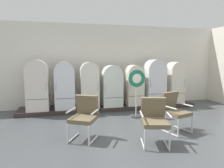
{
  "coord_description": "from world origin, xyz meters",
  "views": [
    {
      "loc": [
        -1.61,
        -3.86,
        1.81
      ],
      "look_at": [
        0.0,
        2.75,
        0.94
      ],
      "focal_mm": 31.79,
      "sensor_mm": 36.0,
      "label": 1
    }
  ],
  "objects_px": {
    "sign_stand": "(136,93)",
    "refrigerator_4": "(134,84)",
    "refrigerator_5": "(154,80)",
    "armchair_left": "(84,115)",
    "armchair_right": "(174,109)",
    "refrigerator_0": "(37,84)",
    "refrigerator_1": "(64,84)",
    "refrigerator_3": "(112,85)",
    "armchair_center": "(154,118)",
    "refrigerator_6": "(174,81)",
    "refrigerator_2": "(89,83)"
  },
  "relations": [
    {
      "from": "refrigerator_1",
      "to": "armchair_center",
      "type": "distance_m",
      "value": 3.56
    },
    {
      "from": "refrigerator_1",
      "to": "refrigerator_5",
      "type": "height_order",
      "value": "refrigerator_5"
    },
    {
      "from": "armchair_left",
      "to": "refrigerator_5",
      "type": "bearing_deg",
      "value": 40.18
    },
    {
      "from": "refrigerator_3",
      "to": "refrigerator_6",
      "type": "relative_size",
      "value": 0.93
    },
    {
      "from": "sign_stand",
      "to": "refrigerator_6",
      "type": "bearing_deg",
      "value": 30.17
    },
    {
      "from": "refrigerator_1",
      "to": "refrigerator_0",
      "type": "bearing_deg",
      "value": -179.55
    },
    {
      "from": "refrigerator_1",
      "to": "sign_stand",
      "type": "relative_size",
      "value": 1.07
    },
    {
      "from": "refrigerator_5",
      "to": "armchair_right",
      "type": "distance_m",
      "value": 2.58
    },
    {
      "from": "sign_stand",
      "to": "refrigerator_4",
      "type": "bearing_deg",
      "value": 74.51
    },
    {
      "from": "refrigerator_2",
      "to": "refrigerator_5",
      "type": "xyz_separation_m",
      "value": [
        2.43,
        0.01,
        0.04
      ]
    },
    {
      "from": "armchair_right",
      "to": "refrigerator_4",
      "type": "bearing_deg",
      "value": 94.23
    },
    {
      "from": "refrigerator_5",
      "to": "armchair_left",
      "type": "xyz_separation_m",
      "value": [
        -2.85,
        -2.41,
        -0.45
      ]
    },
    {
      "from": "refrigerator_3",
      "to": "refrigerator_1",
      "type": "bearing_deg",
      "value": 179.55
    },
    {
      "from": "armchair_center",
      "to": "refrigerator_5",
      "type": "bearing_deg",
      "value": 64.57
    },
    {
      "from": "refrigerator_3",
      "to": "armchair_center",
      "type": "relative_size",
      "value": 1.47
    },
    {
      "from": "refrigerator_2",
      "to": "sign_stand",
      "type": "relative_size",
      "value": 1.06
    },
    {
      "from": "refrigerator_5",
      "to": "armchair_center",
      "type": "bearing_deg",
      "value": -115.43
    },
    {
      "from": "refrigerator_1",
      "to": "sign_stand",
      "type": "distance_m",
      "value": 2.42
    },
    {
      "from": "refrigerator_1",
      "to": "armchair_left",
      "type": "bearing_deg",
      "value": -80.27
    },
    {
      "from": "refrigerator_3",
      "to": "armchair_right",
      "type": "xyz_separation_m",
      "value": [
        1.01,
        -2.44,
        -0.34
      ]
    },
    {
      "from": "refrigerator_5",
      "to": "refrigerator_6",
      "type": "relative_size",
      "value": 1.06
    },
    {
      "from": "refrigerator_0",
      "to": "refrigerator_6",
      "type": "distance_m",
      "value": 4.96
    },
    {
      "from": "refrigerator_0",
      "to": "armchair_right",
      "type": "xyz_separation_m",
      "value": [
        3.49,
        -2.45,
        -0.45
      ]
    },
    {
      "from": "refrigerator_4",
      "to": "armchair_right",
      "type": "distance_m",
      "value": 2.5
    },
    {
      "from": "refrigerator_5",
      "to": "armchair_right",
      "type": "height_order",
      "value": "refrigerator_5"
    },
    {
      "from": "armchair_center",
      "to": "refrigerator_2",
      "type": "bearing_deg",
      "value": 108.26
    },
    {
      "from": "sign_stand",
      "to": "armchair_right",
      "type": "bearing_deg",
      "value": -69.77
    },
    {
      "from": "refrigerator_0",
      "to": "refrigerator_4",
      "type": "xyz_separation_m",
      "value": [
        3.31,
        0.02,
        -0.1
      ]
    },
    {
      "from": "refrigerator_0",
      "to": "armchair_right",
      "type": "distance_m",
      "value": 4.29
    },
    {
      "from": "refrigerator_6",
      "to": "armchair_right",
      "type": "distance_m",
      "value": 2.92
    },
    {
      "from": "refrigerator_3",
      "to": "armchair_center",
      "type": "height_order",
      "value": "refrigerator_3"
    },
    {
      "from": "refrigerator_6",
      "to": "armchair_left",
      "type": "xyz_separation_m",
      "value": [
        -3.69,
        -2.44,
        -0.4
      ]
    },
    {
      "from": "armchair_right",
      "to": "armchair_left",
      "type": "bearing_deg",
      "value": 178.72
    },
    {
      "from": "refrigerator_2",
      "to": "armchair_right",
      "type": "bearing_deg",
      "value": -53.58
    },
    {
      "from": "refrigerator_0",
      "to": "refrigerator_1",
      "type": "relative_size",
      "value": 1.05
    },
    {
      "from": "refrigerator_4",
      "to": "armchair_right",
      "type": "height_order",
      "value": "refrigerator_4"
    },
    {
      "from": "refrigerator_4",
      "to": "refrigerator_6",
      "type": "bearing_deg",
      "value": 0.49
    },
    {
      "from": "refrigerator_5",
      "to": "armchair_right",
      "type": "bearing_deg",
      "value": -104.32
    },
    {
      "from": "armchair_center",
      "to": "refrigerator_1",
      "type": "bearing_deg",
      "value": 121.13
    },
    {
      "from": "refrigerator_0",
      "to": "refrigerator_6",
      "type": "height_order",
      "value": "refrigerator_0"
    },
    {
      "from": "armchair_right",
      "to": "sign_stand",
      "type": "xyz_separation_m",
      "value": [
        -0.5,
        1.34,
        0.22
      ]
    },
    {
      "from": "refrigerator_0",
      "to": "refrigerator_5",
      "type": "relative_size",
      "value": 1.0
    },
    {
      "from": "refrigerator_6",
      "to": "armchair_left",
      "type": "bearing_deg",
      "value": -146.59
    },
    {
      "from": "refrigerator_6",
      "to": "armchair_center",
      "type": "distance_m",
      "value": 3.83
    },
    {
      "from": "refrigerator_6",
      "to": "sign_stand",
      "type": "height_order",
      "value": "refrigerator_6"
    },
    {
      "from": "refrigerator_0",
      "to": "refrigerator_3",
      "type": "height_order",
      "value": "refrigerator_0"
    },
    {
      "from": "refrigerator_2",
      "to": "refrigerator_5",
      "type": "distance_m",
      "value": 2.43
    },
    {
      "from": "refrigerator_3",
      "to": "refrigerator_4",
      "type": "bearing_deg",
      "value": 2.0
    },
    {
      "from": "refrigerator_1",
      "to": "refrigerator_4",
      "type": "bearing_deg",
      "value": 0.38
    },
    {
      "from": "sign_stand",
      "to": "refrigerator_5",
      "type": "bearing_deg",
      "value": 44.76
    }
  ]
}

